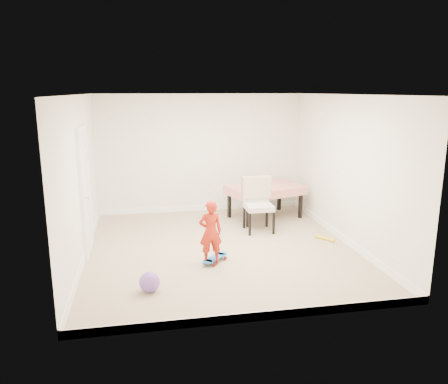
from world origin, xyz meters
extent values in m
plane|color=tan|center=(0.00, 0.00, 0.00)|extent=(5.00, 5.00, 0.00)
cube|color=white|center=(0.00, 0.00, 2.58)|extent=(4.50, 5.00, 0.04)
cube|color=white|center=(0.00, 2.48, 1.30)|extent=(4.50, 0.04, 2.60)
cube|color=white|center=(0.00, -2.48, 1.30)|extent=(4.50, 0.04, 2.60)
cube|color=white|center=(-2.23, 0.00, 1.30)|extent=(0.04, 5.00, 2.60)
cube|color=white|center=(2.23, 0.00, 1.30)|extent=(0.04, 5.00, 2.60)
cube|color=white|center=(-2.22, 0.30, 1.02)|extent=(0.11, 0.94, 2.11)
cube|color=white|center=(0.00, 2.49, 0.06)|extent=(4.50, 0.02, 0.12)
cube|color=white|center=(0.00, -2.49, 0.06)|extent=(4.50, 0.02, 0.12)
cube|color=white|center=(-2.24, 0.00, 0.06)|extent=(0.02, 5.00, 0.12)
cube|color=white|center=(2.24, 0.00, 0.06)|extent=(0.02, 5.00, 0.12)
imported|color=red|center=(-0.28, -0.68, 0.50)|extent=(0.37, 0.25, 1.00)
sphere|color=#7249AF|center=(-1.24, -1.47, 0.14)|extent=(0.28, 0.28, 0.28)
cylinder|color=yellow|center=(1.95, 0.07, 0.03)|extent=(0.27, 0.36, 0.06)
camera|label=1|loc=(-1.26, -7.03, 2.66)|focal=35.00mm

